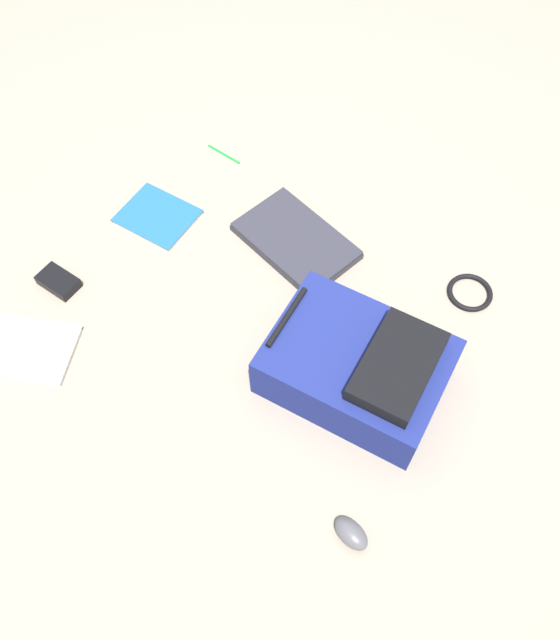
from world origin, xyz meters
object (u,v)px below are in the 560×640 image
(backpack, at_px, (359,367))
(computer_mouse, at_px, (351,533))
(cable_coil, at_px, (470,292))
(book_manual, at_px, (32,350))
(laptop, at_px, (296,241))
(power_brick, at_px, (58,282))
(pen_black, at_px, (224,154))
(book_blue, at_px, (158,217))

(backpack, bearing_deg, computer_mouse, -158.24)
(cable_coil, bearing_deg, book_manual, 125.99)
(laptop, xyz_separation_m, power_brick, (-0.45, 0.55, 0.00))
(backpack, xyz_separation_m, laptop, (0.35, 0.35, -0.07))
(power_brick, bearing_deg, book_manual, -161.63)
(book_manual, bearing_deg, pen_black, -5.94)
(laptop, relative_size, book_blue, 1.73)
(book_manual, height_order, pen_black, book_manual)
(cable_coil, height_order, power_brick, power_brick)
(cable_coil, xyz_separation_m, power_brick, (-0.52, 1.09, 0.01))
(computer_mouse, xyz_separation_m, pen_black, (0.96, 0.89, -0.02))
(backpack, xyz_separation_m, power_brick, (-0.11, 0.91, -0.07))
(book_blue, relative_size, computer_mouse, 2.58)
(backpack, height_order, laptop, backpack)
(pen_black, bearing_deg, backpack, -127.98)
(power_brick, distance_m, pen_black, 0.71)
(backpack, xyz_separation_m, computer_mouse, (-0.38, -0.15, -0.06))
(laptop, height_order, power_brick, same)
(book_blue, height_order, power_brick, power_brick)
(backpack, bearing_deg, book_blue, 73.21)
(book_manual, bearing_deg, computer_mouse, -93.19)
(book_blue, bearing_deg, book_manual, 175.03)
(power_brick, bearing_deg, backpack, -83.17)
(backpack, height_order, book_blue, backpack)
(backpack, height_order, pen_black, backpack)
(power_brick, bearing_deg, laptop, -50.54)
(backpack, distance_m, book_blue, 0.82)
(pen_black, bearing_deg, cable_coil, -100.20)
(cable_coil, bearing_deg, computer_mouse, 177.85)
(laptop, distance_m, cable_coil, 0.54)
(book_blue, height_order, book_manual, book_manual)
(cable_coil, bearing_deg, pen_black, 79.80)
(laptop, height_order, computer_mouse, computer_mouse)
(computer_mouse, relative_size, cable_coil, 0.70)
(book_manual, distance_m, pen_black, 0.91)
(power_brick, bearing_deg, book_blue, -19.31)
(cable_coil, distance_m, power_brick, 1.20)
(backpack, bearing_deg, power_brick, 96.83)
(power_brick, bearing_deg, cable_coil, -64.43)
(computer_mouse, xyz_separation_m, cable_coil, (0.79, -0.03, -0.01))
(laptop, xyz_separation_m, cable_coil, (0.07, -0.53, -0.01))
(book_blue, bearing_deg, backpack, -106.79)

